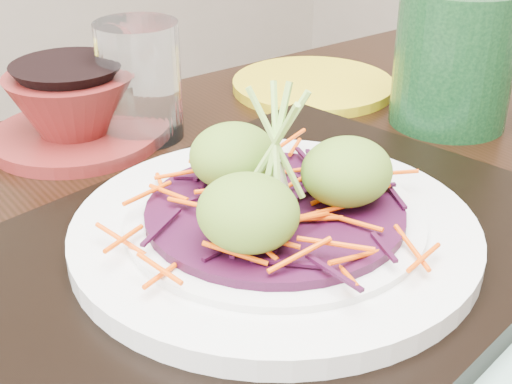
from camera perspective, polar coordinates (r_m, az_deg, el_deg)
dining_table at (r=0.58m, az=1.59°, el=-12.49°), size 1.16×0.81×0.70m
placemat at (r=0.51m, az=1.45°, el=-5.97°), size 0.54×0.44×0.00m
serving_tray at (r=0.50m, az=1.47°, el=-4.84°), size 0.47×0.37×0.02m
white_plate at (r=0.49m, az=1.50°, el=-2.99°), size 0.28×0.28×0.02m
cabbage_bed at (r=0.49m, az=1.52°, el=-1.55°), size 0.18×0.18×0.01m
carrot_julienne at (r=0.48m, az=1.53°, el=-0.66°), size 0.22×0.22×0.01m
guacamole_scoops at (r=0.47m, az=1.61°, el=1.05°), size 0.15×0.14×0.05m
scallion_garnish at (r=0.46m, az=1.59°, el=3.43°), size 0.06×0.06×0.10m
water_glass at (r=0.71m, az=-9.28°, el=8.74°), size 0.10×0.10×0.11m
terracotta_bowl_set at (r=0.71m, az=-14.40°, el=6.18°), size 0.20×0.20×0.07m
yellow_plate at (r=0.84m, az=4.59°, el=8.52°), size 0.20×0.20×0.01m
green_jar at (r=0.75m, az=15.57°, el=10.30°), size 0.15×0.15×0.14m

